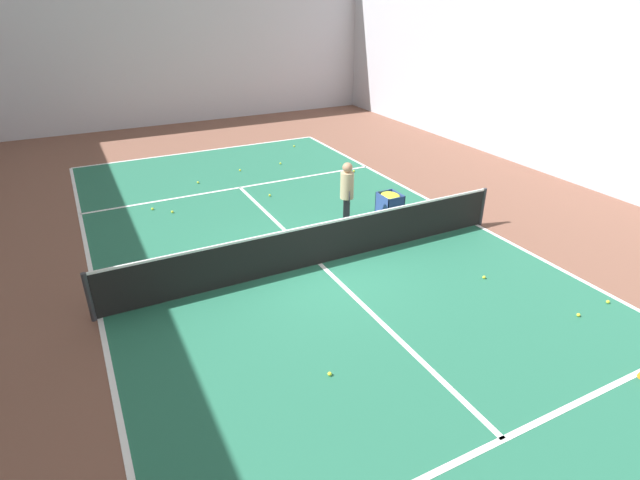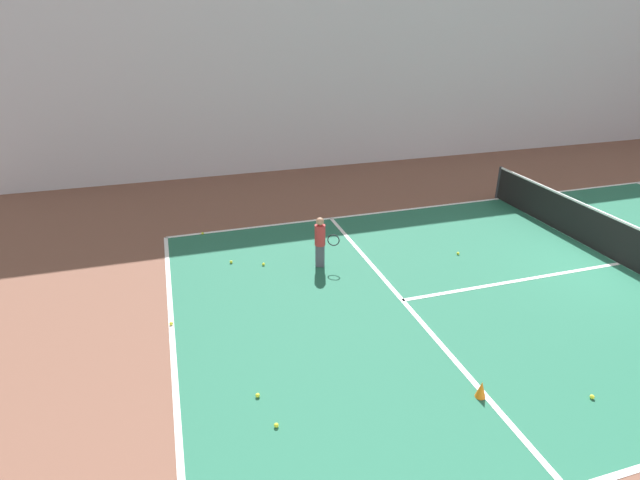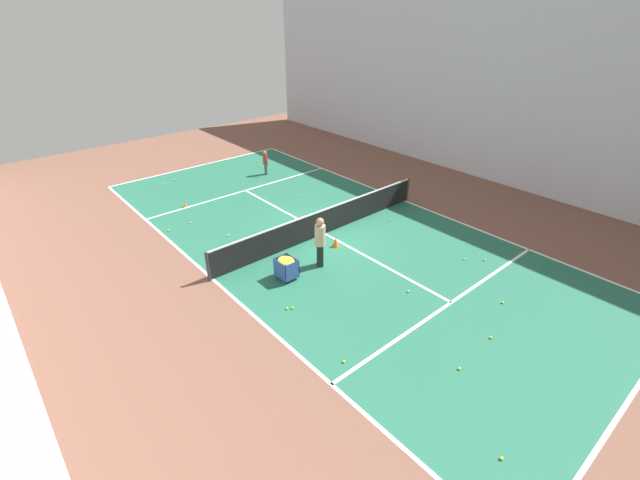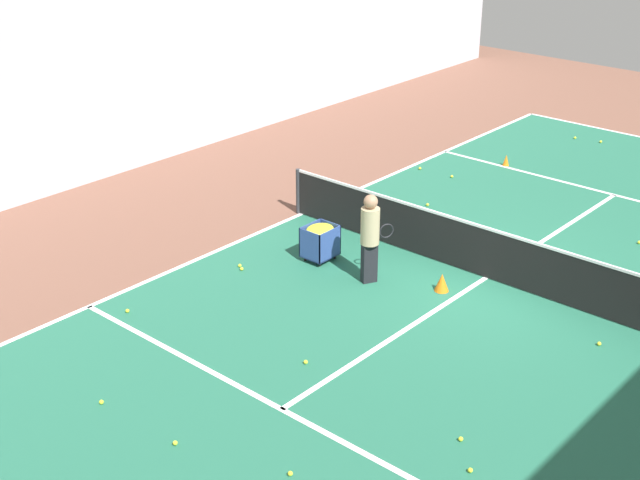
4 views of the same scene
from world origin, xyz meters
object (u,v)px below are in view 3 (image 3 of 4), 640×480
(tennis_net, at_px, (325,221))
(training_cone_1, at_px, (336,242))
(coach_at_net, at_px, (320,239))
(player_near_baseline, at_px, (265,161))
(ball_cart, at_px, (286,264))
(training_cone_0, at_px, (185,204))

(tennis_net, distance_m, training_cone_1, 1.10)
(coach_at_net, bearing_deg, player_near_baseline, 5.00)
(tennis_net, xyz_separation_m, ball_cart, (2.86, 1.46, -0.02))
(tennis_net, bearing_deg, ball_cart, 27.01)
(training_cone_0, xyz_separation_m, training_cone_1, (-2.57, 6.65, 0.03))
(training_cone_1, bearing_deg, tennis_net, -109.10)
(ball_cart, distance_m, training_cone_0, 7.14)
(tennis_net, bearing_deg, coach_at_net, 44.77)
(ball_cart, relative_size, training_cone_1, 2.13)
(coach_at_net, height_order, training_cone_0, coach_at_net)
(tennis_net, height_order, training_cone_0, tennis_net)
(player_near_baseline, xyz_separation_m, training_cone_1, (2.29, 7.72, -0.53))
(tennis_net, distance_m, coach_at_net, 2.26)
(tennis_net, relative_size, coach_at_net, 5.58)
(training_cone_0, relative_size, training_cone_1, 0.84)
(training_cone_0, bearing_deg, ball_cart, 90.40)
(tennis_net, bearing_deg, player_near_baseline, -106.12)
(tennis_net, height_order, ball_cart, tennis_net)
(coach_at_net, distance_m, training_cone_1, 1.58)
(player_near_baseline, distance_m, ball_cart, 9.50)
(coach_at_net, xyz_separation_m, training_cone_0, (1.35, -7.23, -0.85))
(player_near_baseline, distance_m, training_cone_1, 8.07)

